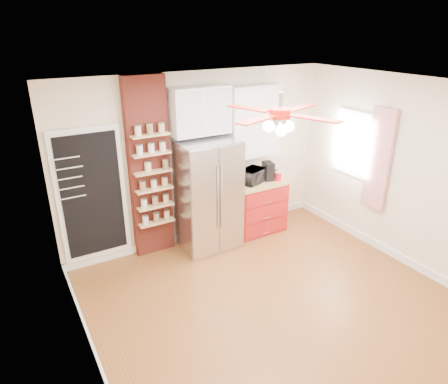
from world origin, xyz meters
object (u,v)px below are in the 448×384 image
red_cabinet (256,206)px  pantry_jar_oats (148,167)px  canister_left (278,177)px  ceiling_fan (280,114)px  toaster_oven (252,176)px  fridge (207,195)px  coffee_maker (268,171)px

red_cabinet → pantry_jar_oats: size_ratio=7.09×
canister_left → pantry_jar_oats: pantry_jar_oats is taller
red_cabinet → ceiling_fan: ceiling_fan is taller
toaster_oven → canister_left: bearing=-38.3°
fridge → pantry_jar_oats: fridge is taller
fridge → red_cabinet: size_ratio=1.86×
toaster_oven → ceiling_fan: bearing=-137.7°
coffee_maker → canister_left: 0.19m
canister_left → pantry_jar_oats: (-2.15, 0.26, 0.47)m
ceiling_fan → pantry_jar_oats: (-0.91, 1.81, -0.99)m
red_cabinet → canister_left: (0.32, -0.14, 0.51)m
fridge → red_cabinet: fridge is taller
red_cabinet → toaster_oven: bearing=-174.9°
red_cabinet → toaster_oven: 0.58m
fridge → ceiling_fan: ceiling_fan is taller
canister_left → toaster_oven: bearing=163.5°
toaster_oven → coffee_maker: size_ratio=1.39×
pantry_jar_oats → ceiling_fan: bearing=-63.3°
fridge → toaster_oven: size_ratio=4.11×
red_cabinet → toaster_oven: (-0.11, -0.01, 0.57)m
ceiling_fan → toaster_oven: (0.81, 1.67, -1.41)m
ceiling_fan → coffee_maker: bearing=56.1°
ceiling_fan → coffee_maker: (1.11, 1.66, -1.37)m
ceiling_fan → toaster_oven: size_ratio=3.29×
red_cabinet → pantry_jar_oats: bearing=176.1°
fridge → toaster_oven: fridge is taller
toaster_oven → canister_left: (0.43, -0.13, -0.05)m
canister_left → pantry_jar_oats: size_ratio=1.01×
ceiling_fan → canister_left: ceiling_fan is taller
coffee_maker → canister_left: bearing=-29.6°
toaster_oven → coffee_maker: coffee_maker is taller
red_cabinet → canister_left: canister_left is taller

